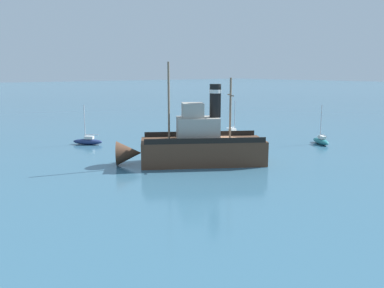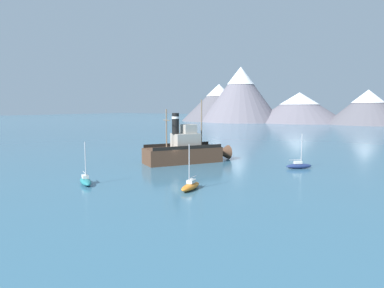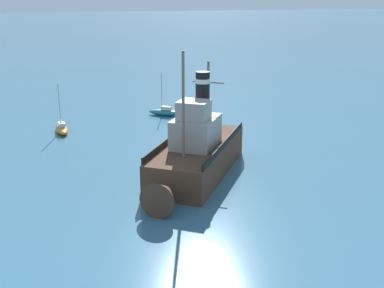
{
  "view_description": "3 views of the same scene",
  "coord_description": "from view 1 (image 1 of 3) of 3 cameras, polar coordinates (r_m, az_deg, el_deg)",
  "views": [
    {
      "loc": [
        -30.05,
        27.42,
        9.1
      ],
      "look_at": [
        0.48,
        3.32,
        2.02
      ],
      "focal_mm": 38.0,
      "sensor_mm": 36.0,
      "label": 1
    },
    {
      "loc": [
        29.57,
        -41.98,
        8.81
      ],
      "look_at": [
        1.93,
        2.1,
        3.08
      ],
      "focal_mm": 32.0,
      "sensor_mm": 36.0,
      "label": 2
    },
    {
      "loc": [
        9.06,
        36.5,
        13.72
      ],
      "look_at": [
        0.61,
        2.59,
        2.51
      ],
      "focal_mm": 45.0,
      "sensor_mm": 36.0,
      "label": 3
    }
  ],
  "objects": [
    {
      "name": "sailboat_navy",
      "position": [
        52.05,
        -14.42,
        0.4
      ],
      "size": [
        3.57,
        3.34,
        4.9
      ],
      "color": "navy",
      "rests_on": "ground"
    },
    {
      "name": "old_tugboat",
      "position": [
        39.83,
        0.64,
        -0.2
      ],
      "size": [
        10.56,
        13.97,
        9.9
      ],
      "color": "#4C3323",
      "rests_on": "ground"
    },
    {
      "name": "sailboat_orange",
      "position": [
        57.22,
        5.77,
        1.54
      ],
      "size": [
        1.57,
        3.91,
        4.9
      ],
      "color": "orange",
      "rests_on": "ground"
    },
    {
      "name": "ground_plane",
      "position": [
        41.69,
        4.0,
        -2.32
      ],
      "size": [
        600.0,
        600.0,
        0.0
      ],
      "primitive_type": "plane",
      "color": "#38667F"
    },
    {
      "name": "sailboat_teal",
      "position": [
        53.2,
        17.66,
        0.44
      ],
      "size": [
        3.82,
        2.92,
        4.9
      ],
      "color": "#23757A",
      "rests_on": "ground"
    }
  ]
}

